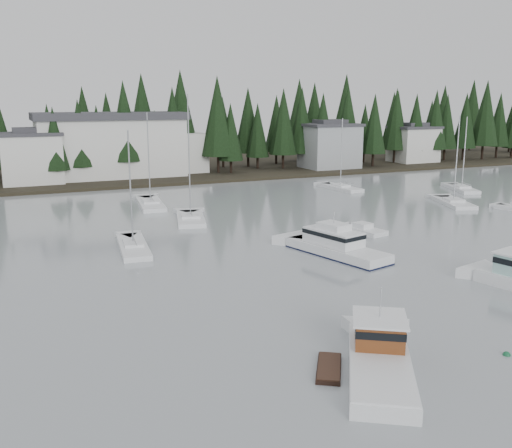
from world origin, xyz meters
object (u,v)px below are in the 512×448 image
at_px(sailboat_2, 151,205).
at_px(sailboat_4, 340,189).
at_px(runabout_1, 363,231).
at_px(lobster_boat_brown, 378,361).
at_px(house_east_b, 414,143).
at_px(sailboat_0, 191,220).
at_px(house_east_a, 330,145).
at_px(house_west, 31,157).
at_px(sailboat_7, 462,190).
at_px(sailboat_9, 453,204).
at_px(cabin_cruiser_center, 336,248).
at_px(sailboat_6, 133,249).
at_px(harbor_inn, 123,145).

distance_m(sailboat_2, sailboat_4, 30.08).
bearing_deg(runabout_1, lobster_boat_brown, 135.32).
distance_m(house_east_b, sailboat_4, 40.94).
height_order(sailboat_0, sailboat_4, sailboat_0).
bearing_deg(runabout_1, house_east_a, -39.06).
distance_m(house_west, sailboat_4, 48.70).
height_order(house_east_b, sailboat_7, sailboat_7).
bearing_deg(sailboat_7, house_west, 84.07).
distance_m(sailboat_9, runabout_1, 22.09).
relative_size(cabin_cruiser_center, sailboat_9, 0.89).
xyz_separation_m(sailboat_4, sailboat_7, (16.30, -8.44, 0.00)).
relative_size(sailboat_2, sailboat_7, 1.08).
bearing_deg(cabin_cruiser_center, house_west, 7.80).
xyz_separation_m(sailboat_2, sailboat_9, (36.65, -15.48, 0.01)).
relative_size(house_east_b, cabin_cruiser_center, 0.89).
distance_m(house_east_a, cabin_cruiser_center, 62.77).
bearing_deg(sailboat_6, harbor_inn, -3.77).
relative_size(house_east_a, runabout_1, 1.95).
bearing_deg(lobster_boat_brown, cabin_cruiser_center, 6.71).
xyz_separation_m(house_west, harbor_inn, (15.04, 3.34, 1.12)).
height_order(house_east_a, house_east_b, house_east_a).
bearing_deg(house_west, harbor_inn, 12.52).
relative_size(cabin_cruiser_center, sailboat_2, 0.86).
distance_m(house_west, sailboat_2, 27.84).
height_order(house_east_a, lobster_boat_brown, house_east_a).
height_order(sailboat_2, sailboat_6, sailboat_2).
distance_m(house_east_b, sailboat_0, 71.58).
bearing_deg(sailboat_6, cabin_cruiser_center, -113.46).
height_order(house_west, lobster_boat_brown, house_west).
bearing_deg(sailboat_9, harbor_inn, 59.13).
bearing_deg(sailboat_6, sailboat_0, -34.63).
relative_size(sailboat_2, runabout_1, 2.30).
bearing_deg(harbor_inn, sailboat_0, -90.58).
distance_m(house_west, sailboat_6, 46.10).
xyz_separation_m(harbor_inn, cabin_cruiser_center, (6.92, -58.14, -5.12)).
bearing_deg(runabout_1, harbor_inn, 3.80).
distance_m(sailboat_0, runabout_1, 19.41).
relative_size(house_east_b, sailboat_7, 0.82).
bearing_deg(runabout_1, house_west, 19.58).
relative_size(house_west, house_east_a, 0.90).
relative_size(house_east_b, sailboat_0, 0.65).
bearing_deg(lobster_boat_brown, sailboat_7, -14.05).
bearing_deg(sailboat_9, sailboat_6, 117.99).
height_order(house_west, runabout_1, house_west).
relative_size(sailboat_9, runabout_1, 2.22).
bearing_deg(house_west, lobster_boat_brown, -80.78).
relative_size(sailboat_0, runabout_1, 2.70).
relative_size(house_east_b, sailboat_2, 0.77).
bearing_deg(sailboat_9, house_east_b, -12.55).
bearing_deg(house_east_b, sailboat_6, -146.43).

